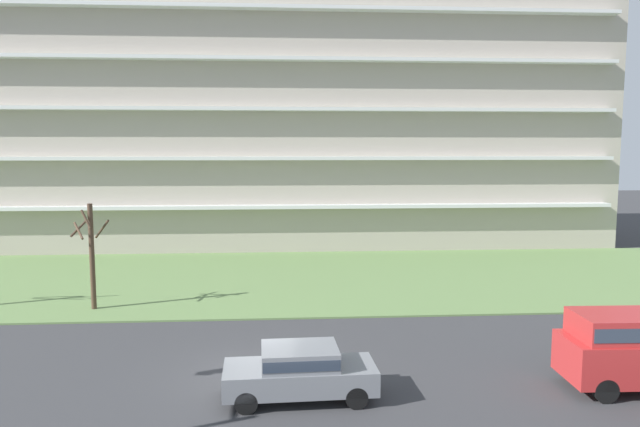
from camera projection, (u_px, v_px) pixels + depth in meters
name	position (u px, v px, depth m)	size (l,w,h in m)	color
ground	(256.00, 374.00, 18.94)	(160.00, 160.00, 0.00)	#38383A
grass_lawn_strip	(266.00, 278.00, 32.82)	(80.00, 16.00, 0.08)	#66844C
apartment_building	(270.00, 115.00, 45.86)	(50.15, 13.46, 19.87)	#B2A899
tree_left	(91.00, 252.00, 26.12)	(1.62, 1.62, 4.85)	#4C3828
sedan_gray_near_left	(300.00, 370.00, 16.95)	(4.47, 1.97, 1.57)	slate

